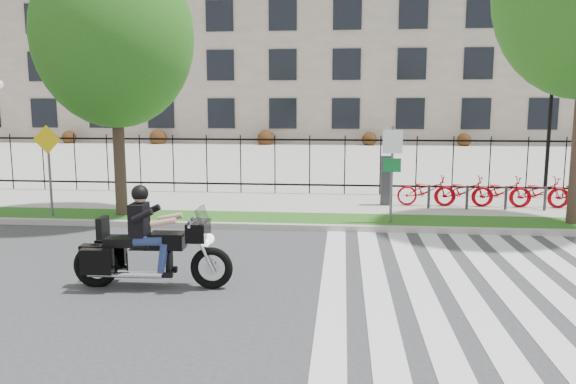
{
  "coord_description": "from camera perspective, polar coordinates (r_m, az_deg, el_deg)",
  "views": [
    {
      "loc": [
        2.34,
        -9.92,
        3.18
      ],
      "look_at": [
        1.06,
        3.0,
        1.16
      ],
      "focal_mm": 35.0,
      "sensor_mm": 36.0,
      "label": 1
    }
  ],
  "objects": [
    {
      "name": "curb",
      "position": [
        14.55,
        -3.76,
        -3.48
      ],
      "size": [
        60.0,
        0.2,
        0.15
      ],
      "primitive_type": "cube",
      "color": "#AEABA4",
      "rests_on": "ground"
    },
    {
      "name": "motorcycle_rider",
      "position": [
        10.1,
        -13.74,
        -5.45
      ],
      "size": [
        2.84,
        0.85,
        2.19
      ],
      "color": "black",
      "rests_on": "ground"
    },
    {
      "name": "sign_pole_warning",
      "position": [
        16.62,
        -23.15,
        3.18
      ],
      "size": [
        0.78,
        0.09,
        2.49
      ],
      "color": "#59595B",
      "rests_on": "grass_verge"
    },
    {
      "name": "iron_fence",
      "position": [
        19.37,
        -1.34,
        2.83
      ],
      "size": [
        30.0,
        0.06,
        2.0
      ],
      "primitive_type": null,
      "color": "black",
      "rests_on": "sidewalk"
    },
    {
      "name": "ground",
      "position": [
        10.68,
        -7.37,
        -8.54
      ],
      "size": [
        120.0,
        120.0,
        0.0
      ],
      "primitive_type": "plane",
      "color": "#343437",
      "rests_on": "ground"
    },
    {
      "name": "street_tree_1",
      "position": [
        16.19,
        -17.27,
        14.84
      ],
      "size": [
        4.24,
        4.24,
        7.28
      ],
      "color": "#31211B",
      "rests_on": "grass_verge"
    },
    {
      "name": "office_building",
      "position": [
        55.31,
        3.29,
        15.88
      ],
      "size": [
        60.0,
        21.9,
        20.15
      ],
      "color": "gray",
      "rests_on": "ground"
    },
    {
      "name": "lamp_post_right",
      "position": [
        23.22,
        25.16,
        8.09
      ],
      "size": [
        1.06,
        0.7,
        4.25
      ],
      "color": "black",
      "rests_on": "ground"
    },
    {
      "name": "bike_share_station",
      "position": [
        18.08,
        22.27,
        0.03
      ],
      "size": [
        7.75,
        0.84,
        1.5
      ],
      "color": "#2D2D33",
      "rests_on": "sidewalk"
    },
    {
      "name": "crosswalk_stripes",
      "position": [
        10.71,
        19.01,
        -8.87
      ],
      "size": [
        5.7,
        8.0,
        0.01
      ],
      "primitive_type": null,
      "color": "silver",
      "rests_on": "ground"
    },
    {
      "name": "sidewalk",
      "position": [
        17.8,
        -2.01,
        -1.2
      ],
      "size": [
        60.0,
        3.5,
        0.15
      ],
      "primitive_type": "cube",
      "color": "#AAA89F",
      "rests_on": "ground"
    },
    {
      "name": "plaza",
      "position": [
        35.14,
        1.8,
        3.73
      ],
      "size": [
        80.0,
        34.0,
        0.1
      ],
      "primitive_type": "cube",
      "color": "#AAA89F",
      "rests_on": "ground"
    },
    {
      "name": "sign_pole_regulatory",
      "position": [
        14.63,
        10.53,
        3.06
      ],
      "size": [
        0.5,
        0.09,
        2.5
      ],
      "color": "#59595B",
      "rests_on": "grass_verge"
    },
    {
      "name": "grass_verge",
      "position": [
        15.37,
        -3.24,
        -2.81
      ],
      "size": [
        60.0,
        1.5,
        0.15
      ],
      "primitive_type": "cube",
      "color": "#1C5214",
      "rests_on": "ground"
    }
  ]
}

